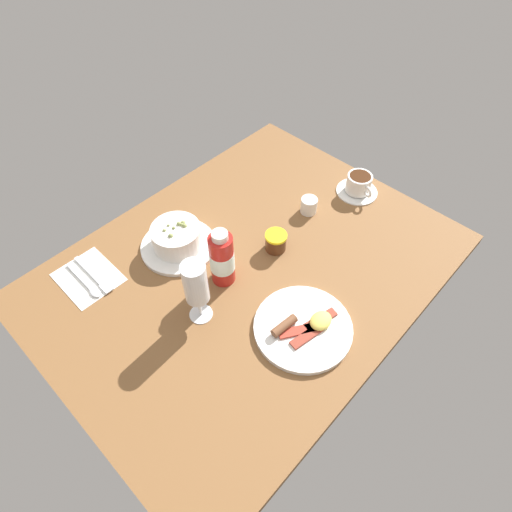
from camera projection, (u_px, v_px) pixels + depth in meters
The scene contains 9 objects.
ground_plane at pixel (249, 270), 118.33cm from camera, with size 110.00×84.00×3.00cm, color brown.
porridge_bowl at pixel (177, 239), 118.64cm from camera, with size 21.23×21.23×8.59cm.
cutlery_setting at pixel (89, 278), 114.30cm from camera, with size 14.21×16.99×0.90cm.
coffee_cup at pixel (358, 185), 134.12cm from camera, with size 13.00×13.00×6.55cm.
creamer_jug at pixel (309, 205), 128.89cm from camera, with size 5.94×4.97×5.54cm.
wine_glass at pixel (196, 285), 97.69cm from camera, with size 5.89×5.89×19.23cm.
jam_jar at pixel (276, 242), 119.16cm from camera, with size 6.18×6.18×5.60cm.
sauce_bottle_red at pixel (222, 259), 108.38cm from camera, with size 6.40×6.40×17.64cm.
breakfast_plate at pixel (304, 327), 103.89cm from camera, with size 24.14×24.14×3.70cm.
Camera 1 is at (51.45, 51.43, 91.92)cm, focal length 30.01 mm.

